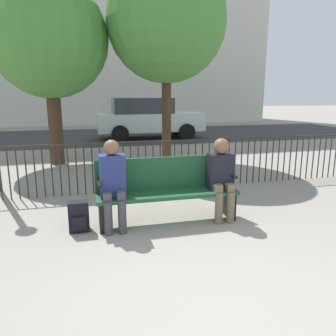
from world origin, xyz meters
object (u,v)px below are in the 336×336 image
seated_person_1 (221,174)px  tree_1 (166,22)px  park_bench (167,187)px  tree_0 (49,39)px  seated_person_0 (113,181)px  backpack (79,217)px  parked_car_0 (148,117)px

seated_person_1 → tree_1: bearing=86.8°
park_bench → tree_0: tree_0 is taller
seated_person_0 → tree_1: (1.78, 4.31, 2.86)m
park_bench → tree_1: 5.26m
backpack → tree_0: tree_0 is taller
seated_person_0 → tree_0: bearing=103.0°
park_bench → tree_1: bearing=76.3°
seated_person_0 → tree_1: 5.47m
seated_person_0 → seated_person_1: seated_person_0 is taller
tree_1 → park_bench: bearing=-103.7°
backpack → parked_car_0: bearing=73.8°
seated_person_0 → tree_0: 5.35m
park_bench → tree_1: tree_1 is taller
park_bench → tree_0: 5.53m
tree_1 → backpack: bearing=-117.7°
tree_0 → parked_car_0: 5.77m
backpack → tree_1: 5.86m
seated_person_1 → backpack: 2.05m
park_bench → parked_car_0: bearing=81.2°
park_bench → tree_0: (-1.84, 4.53, 2.58)m
park_bench → backpack: bearing=-175.7°
tree_0 → tree_1: 2.91m
parked_car_0 → park_bench: bearing=-98.8°
seated_person_1 → tree_0: size_ratio=0.26×
park_bench → parked_car_0: 8.89m
park_bench → seated_person_0: seated_person_0 is taller
tree_0 → tree_1: tree_1 is taller
tree_1 → parked_car_0: size_ratio=1.20×
seated_person_0 → backpack: (-0.46, 0.04, -0.48)m
parked_car_0 → seated_person_1: bearing=-93.7°
backpack → parked_car_0: size_ratio=0.10×
park_bench → seated_person_1: seated_person_1 is taller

